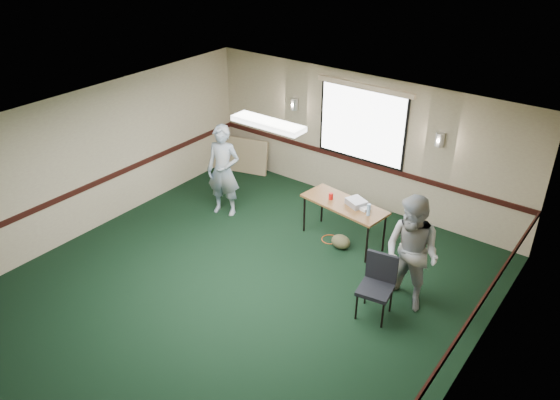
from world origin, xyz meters
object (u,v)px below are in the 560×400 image
Objects in this scene: person_right at (411,254)px; conference_chair at (378,281)px; projector at (356,202)px; folding_table at (344,206)px; person_left at (223,171)px.

conference_chair is at bearing -110.03° from person_right.
projector is 1.83m from person_right.
conference_chair reaches higher than folding_table.
person_right reaches higher than person_left.
person_left is (-3.88, 0.89, 0.35)m from conference_chair.
projector is 1.94m from conference_chair.
person_left is (-2.44, -0.51, 0.19)m from folding_table.
projector is at bearing 120.54° from conference_chair.
projector is at bearing 26.19° from folding_table.
folding_table is 1.68× the size of conference_chair.
projector is at bearing -5.44° from person_left.
person_left is (-2.65, -0.58, 0.08)m from projector.
person_left is 4.19m from person_right.
projector is (0.20, 0.07, 0.11)m from folding_table.
person_left is 0.99× the size of person_right.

